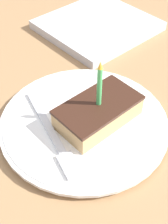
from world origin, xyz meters
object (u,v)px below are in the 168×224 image
fork (53,136)px  marble_board (98,25)px  cake_slice (98,112)px  plate (84,123)px

fork → marble_board: same height
cake_slice → marble_board: cake_slice is taller
plate → cake_slice: size_ratio=2.06×
marble_board → cake_slice: bearing=136.6°
plate → fork: (0.00, 0.06, 0.01)m
plate → marble_board: marble_board is taller
marble_board → plate: bearing=132.4°
plate → marble_board: size_ratio=1.17×
plate → marble_board: 0.32m
fork → marble_board: 0.36m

